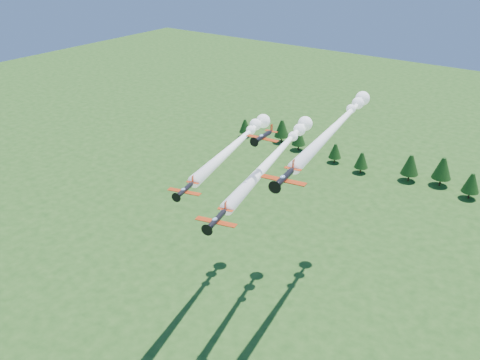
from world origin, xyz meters
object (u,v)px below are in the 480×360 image
Objects in this scene: plane_right at (339,123)px; plane_slot at (263,136)px; plane_lead at (278,152)px; plane_left at (239,141)px.

plane_slot is (-3.53, -26.12, 4.03)m from plane_right.
plane_slot is at bearing -84.45° from plane_lead.
plane_right is 8.11× the size of plane_slot.
plane_slot is at bearing -106.80° from plane_right.
plane_left is 23.74m from plane_right.
plane_lead is 12.32m from plane_left.
plane_slot is (4.36, -12.78, 8.67)m from plane_lead.
plane_right is at bearing 77.97° from plane_slot.
plane_slot reaches higher than plane_left.
plane_left is 0.81× the size of plane_right.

